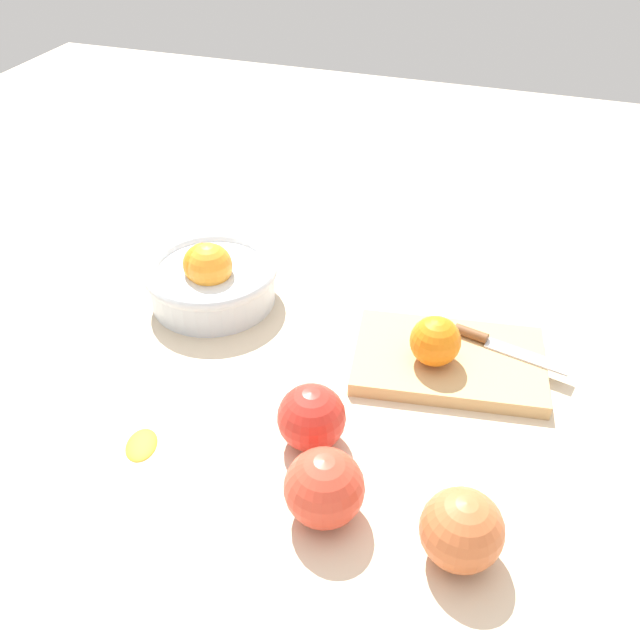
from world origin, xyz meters
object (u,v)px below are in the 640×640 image
Objects in this scene: knife at (495,343)px; apple_front_right_2 at (324,488)px; bowl at (211,278)px; apple_front_right_3 at (312,418)px; cutting_board at (449,360)px; orange_on_board at (435,341)px; apple_front_right at (462,530)px.

knife is 1.86× the size of apple_front_right_2.
bowl is 2.47× the size of apple_front_right_3.
cutting_board is 0.22m from apple_front_right_3.
bowl reaches higher than knife.
apple_front_right is at bearing -73.47° from orange_on_board.
bowl is 2.37× the size of apple_front_right.
bowl reaches higher than orange_on_board.
apple_front_right_2 is at bearing 178.00° from apple_front_right.
orange_on_board is 0.78× the size of apple_front_right_2.
orange_on_board reaches higher than apple_front_right_2.
cutting_board is at bearing 101.85° from apple_front_right.
apple_front_right_2 is 1.06× the size of apple_front_right_3.
knife is 1.97× the size of apple_front_right_3.
apple_front_right is at bearing -78.15° from cutting_board.
apple_front_right is (0.01, -0.31, 0.02)m from knife.
apple_front_right_2 is at bearing -113.44° from knife.
cutting_board is at bearing 55.17° from apple_front_right_3.
apple_front_right_2 is at bearing -106.65° from cutting_board.
bowl is at bearing 174.39° from cutting_board.
orange_on_board is at bearing -135.26° from cutting_board.
orange_on_board reaches higher than cutting_board.
apple_front_right is at bearing -37.02° from bowl.
bowl is 0.32m from apple_front_right_3.
orange_on_board is 0.79× the size of apple_front_right.
orange_on_board is at bearing -9.00° from bowl.
cutting_board is 0.05m from orange_on_board.
bowl reaches higher than apple_front_right_2.
knife is at bearing 91.05° from apple_front_right.
apple_front_right_2 reaches higher than apple_front_right_3.
bowl reaches higher than apple_front_right_3.
apple_front_right is at bearing -88.95° from knife.
apple_front_right_2 is (-0.06, -0.25, -0.01)m from orange_on_board.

